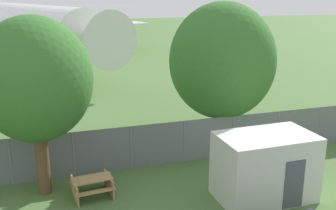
# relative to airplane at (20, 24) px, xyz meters

# --- Properties ---
(perimeter_fence) EXTENTS (56.07, 0.07, 2.06)m
(perimeter_fence) POSITION_rel_airplane_xyz_m (5.79, -33.93, -3.24)
(perimeter_fence) COLOR slate
(perimeter_fence) RESTS_ON ground
(airplane) EXTENTS (34.28, 42.92, 13.55)m
(airplane) POSITION_rel_airplane_xyz_m (0.00, 0.00, 0.00)
(airplane) COLOR white
(airplane) RESTS_ON ground
(portable_cabin) EXTENTS (3.73, 2.30, 2.61)m
(portable_cabin) POSITION_rel_airplane_xyz_m (10.18, -38.07, -2.97)
(portable_cabin) COLOR silver
(portable_cabin) RESTS_ON ground
(picnic_bench_near_cabin) EXTENTS (1.69, 1.54, 0.76)m
(picnic_bench_near_cabin) POSITION_rel_airplane_xyz_m (3.77, -35.91, -3.81)
(picnic_bench_near_cabin) COLOR tan
(picnic_bench_near_cabin) RESTS_ON ground
(tree_near_hangar) EXTENTS (4.33, 4.33, 7.06)m
(tree_near_hangar) POSITION_rel_airplane_xyz_m (1.98, -35.06, 0.37)
(tree_near_hangar) COLOR brown
(tree_near_hangar) RESTS_ON ground
(tree_behind_benches) EXTENTS (5.28, 5.28, 7.45)m
(tree_behind_benches) POSITION_rel_airplane_xyz_m (10.79, -32.65, 0.25)
(tree_behind_benches) COLOR brown
(tree_behind_benches) RESTS_ON ground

